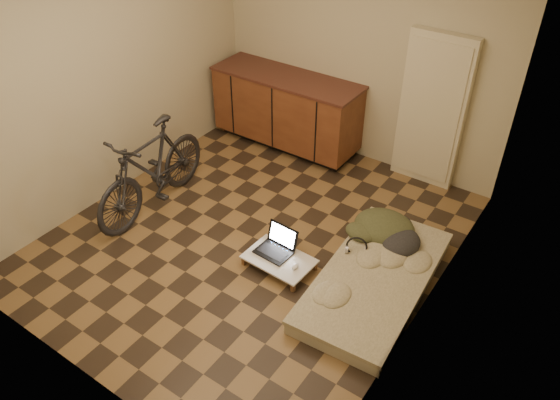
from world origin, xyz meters
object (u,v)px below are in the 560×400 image
Objects in this scene: laptop at (277,246)px; bicycle at (151,165)px; lap_desk at (279,259)px; futon at (375,280)px.

bicycle is at bearing -174.61° from laptop.
bicycle is 2.51× the size of lap_desk.
laptop is (-0.93, -0.19, 0.08)m from futon.
bicycle is 2.50m from futon.
futon is (2.45, 0.25, -0.45)m from bicycle.
lap_desk is 0.13m from laptop.
laptop is at bearing -171.78° from futon.
futon is at bearing 20.69° from lap_desk.
bicycle is at bearing -177.70° from futon.
bicycle is 1.57m from laptop.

